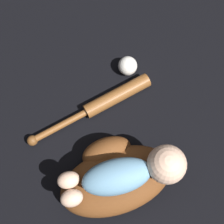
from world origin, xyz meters
TOP-DOWN VIEW (x-y plane):
  - ground_plane at (0.00, 0.00)m, footprint 6.00×6.00m
  - baseball_glove at (-0.06, -0.01)m, footprint 0.37×0.26m
  - baby_figure at (-0.01, -0.03)m, footprint 0.37×0.12m
  - baseball_bat at (-0.02, 0.25)m, footprint 0.47×0.16m
  - baseball at (0.09, 0.36)m, footprint 0.07×0.07m

SIDE VIEW (x-z plane):
  - ground_plane at x=0.00m, z-range 0.00..0.00m
  - baseball_bat at x=-0.02m, z-range 0.00..0.05m
  - baseball at x=0.09m, z-range 0.00..0.07m
  - baseball_glove at x=-0.06m, z-range 0.00..0.11m
  - baby_figure at x=-0.01m, z-range 0.10..0.21m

